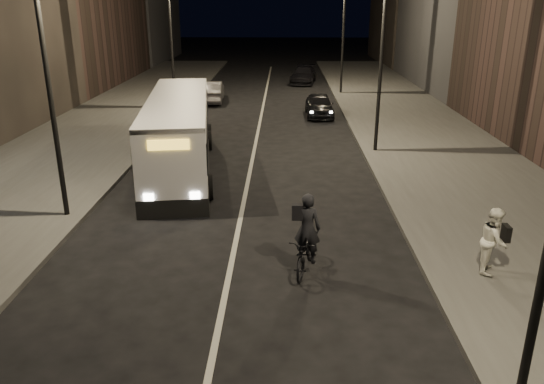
# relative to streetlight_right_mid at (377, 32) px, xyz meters

# --- Properties ---
(ground) EXTENTS (180.00, 180.00, 0.00)m
(ground) POSITION_rel_streetlight_right_mid_xyz_m (-5.33, -12.00, -5.36)
(ground) COLOR black
(ground) RESTS_ON ground
(sidewalk_right) EXTENTS (7.00, 70.00, 0.16)m
(sidewalk_right) POSITION_rel_streetlight_right_mid_xyz_m (3.17, 2.00, -5.28)
(sidewalk_right) COLOR #3B3B39
(sidewalk_right) RESTS_ON ground
(sidewalk_left) EXTENTS (7.00, 70.00, 0.16)m
(sidewalk_left) POSITION_rel_streetlight_right_mid_xyz_m (-13.83, 2.00, -5.28)
(sidewalk_left) COLOR #3B3B39
(sidewalk_left) RESTS_ON ground
(streetlight_right_mid) EXTENTS (1.20, 0.44, 8.12)m
(streetlight_right_mid) POSITION_rel_streetlight_right_mid_xyz_m (0.00, 0.00, 0.00)
(streetlight_right_mid) COLOR black
(streetlight_right_mid) RESTS_ON sidewalk_right
(streetlight_right_far) EXTENTS (1.20, 0.44, 8.12)m
(streetlight_right_far) POSITION_rel_streetlight_right_mid_xyz_m (0.00, 16.00, 0.00)
(streetlight_right_far) COLOR black
(streetlight_right_far) RESTS_ON sidewalk_right
(streetlight_left_near) EXTENTS (1.20, 0.44, 8.12)m
(streetlight_left_near) POSITION_rel_streetlight_right_mid_xyz_m (-10.66, -8.00, 0.00)
(streetlight_left_near) COLOR black
(streetlight_left_near) RESTS_ON sidewalk_left
(streetlight_left_far) EXTENTS (1.20, 0.44, 8.12)m
(streetlight_left_far) POSITION_rel_streetlight_right_mid_xyz_m (-10.66, 10.00, 0.00)
(streetlight_left_far) COLOR black
(streetlight_left_far) RESTS_ON sidewalk_left
(city_bus) EXTENTS (3.78, 11.19, 2.96)m
(city_bus) POSITION_rel_streetlight_right_mid_xyz_m (-8.25, -2.48, -3.75)
(city_bus) COLOR white
(city_bus) RESTS_ON ground
(cyclist_on_bicycle) EXTENTS (1.11, 2.04, 2.23)m
(cyclist_on_bicycle) POSITION_rel_streetlight_right_mid_xyz_m (-3.34, -11.38, -4.62)
(cyclist_on_bicycle) COLOR black
(cyclist_on_bicycle) RESTS_ON ground
(pedestrian_woman) EXTENTS (0.92, 1.02, 1.72)m
(pedestrian_woman) POSITION_rel_streetlight_right_mid_xyz_m (1.34, -11.52, -4.34)
(pedestrian_woman) COLOR silver
(pedestrian_woman) RESTS_ON sidewalk_right
(car_near) EXTENTS (1.65, 4.00, 1.36)m
(car_near) POSITION_rel_streetlight_right_mid_xyz_m (-1.82, 8.17, -4.68)
(car_near) COLOR black
(car_near) RESTS_ON ground
(car_mid) EXTENTS (1.81, 4.50, 1.46)m
(car_mid) POSITION_rel_streetlight_right_mid_xyz_m (-8.93, 12.63, -4.63)
(car_mid) COLOR #39383B
(car_mid) RESTS_ON ground
(car_far) EXTENTS (2.58, 4.99, 1.38)m
(car_far) POSITION_rel_streetlight_right_mid_xyz_m (-2.32, 21.53, -4.67)
(car_far) COLOR black
(car_far) RESTS_ON ground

